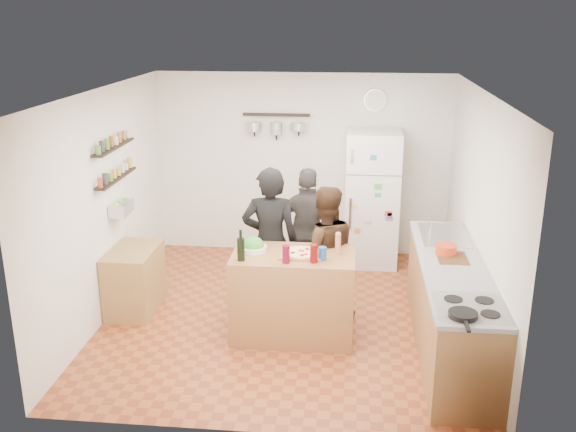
# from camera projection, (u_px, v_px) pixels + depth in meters

# --- Properties ---
(room_shell) EXTENTS (4.20, 4.20, 4.20)m
(room_shell) POSITION_uv_depth(u_px,v_px,m) (291.00, 200.00, 7.19)
(room_shell) COLOR brown
(room_shell) RESTS_ON ground
(prep_island) EXTENTS (1.25, 0.72, 0.91)m
(prep_island) POSITION_uv_depth(u_px,v_px,m) (293.00, 295.00, 6.66)
(prep_island) COLOR brown
(prep_island) RESTS_ON floor
(pizza_board) EXTENTS (0.42, 0.34, 0.02)m
(pizza_board) POSITION_uv_depth(u_px,v_px,m) (301.00, 254.00, 6.49)
(pizza_board) COLOR brown
(pizza_board) RESTS_ON prep_island
(pizza) EXTENTS (0.34, 0.34, 0.02)m
(pizza) POSITION_uv_depth(u_px,v_px,m) (301.00, 252.00, 6.48)
(pizza) COLOR #D2B58A
(pizza) RESTS_ON pizza_board
(salad_bowl) EXTENTS (0.28, 0.28, 0.06)m
(salad_bowl) POSITION_uv_depth(u_px,v_px,m) (253.00, 248.00, 6.60)
(salad_bowl) COLOR silver
(salad_bowl) RESTS_ON prep_island
(wine_bottle) EXTENTS (0.08, 0.08, 0.23)m
(wine_bottle) POSITION_uv_depth(u_px,v_px,m) (241.00, 249.00, 6.33)
(wine_bottle) COLOR black
(wine_bottle) RESTS_ON prep_island
(wine_glass_near) EXTENTS (0.07, 0.07, 0.18)m
(wine_glass_near) POSITION_uv_depth(u_px,v_px,m) (286.00, 254.00, 6.27)
(wine_glass_near) COLOR #53071C
(wine_glass_near) RESTS_ON prep_island
(wine_glass_far) EXTENTS (0.08, 0.08, 0.18)m
(wine_glass_far) POSITION_uv_depth(u_px,v_px,m) (314.00, 254.00, 6.28)
(wine_glass_far) COLOR #5C0708
(wine_glass_far) RESTS_ON prep_island
(pepper_mill) EXTENTS (0.06, 0.06, 0.19)m
(pepper_mill) POSITION_uv_depth(u_px,v_px,m) (338.00, 245.00, 6.50)
(pepper_mill) COLOR #B06D4A
(pepper_mill) RESTS_ON prep_island
(salt_canister) EXTENTS (0.08, 0.08, 0.13)m
(salt_canister) POSITION_uv_depth(u_px,v_px,m) (322.00, 253.00, 6.36)
(salt_canister) COLOR navy
(salt_canister) RESTS_ON prep_island
(person_left) EXTENTS (0.65, 0.45, 1.70)m
(person_left) POSITION_uv_depth(u_px,v_px,m) (270.00, 242.00, 7.03)
(person_left) COLOR black
(person_left) RESTS_ON floor
(person_center) EXTENTS (0.85, 0.72, 1.52)m
(person_center) POSITION_uv_depth(u_px,v_px,m) (324.00, 254.00, 6.94)
(person_center) COLOR black
(person_center) RESTS_ON floor
(person_back) EXTENTS (0.94, 0.46, 1.55)m
(person_back) POSITION_uv_depth(u_px,v_px,m) (308.00, 232.00, 7.59)
(person_back) COLOR #302D2B
(person_back) RESTS_ON floor
(counter_run) EXTENTS (0.63, 2.63, 0.90)m
(counter_run) POSITION_uv_depth(u_px,v_px,m) (451.00, 308.00, 6.38)
(counter_run) COLOR #9E7042
(counter_run) RESTS_ON floor
(stove_top) EXTENTS (0.60, 0.62, 0.02)m
(stove_top) POSITION_uv_depth(u_px,v_px,m) (471.00, 308.00, 5.34)
(stove_top) COLOR white
(stove_top) RESTS_ON counter_run
(skillet) EXTENTS (0.24, 0.24, 0.05)m
(skillet) POSITION_uv_depth(u_px,v_px,m) (463.00, 315.00, 5.15)
(skillet) COLOR black
(skillet) RESTS_ON stove_top
(sink) EXTENTS (0.50, 0.80, 0.03)m
(sink) POSITION_uv_depth(u_px,v_px,m) (444.00, 236.00, 7.04)
(sink) COLOR silver
(sink) RESTS_ON counter_run
(cutting_board) EXTENTS (0.30, 0.40, 0.02)m
(cutting_board) POSITION_uv_depth(u_px,v_px,m) (452.00, 259.00, 6.40)
(cutting_board) COLOR #915E35
(cutting_board) RESTS_ON counter_run
(red_bowl) EXTENTS (0.21, 0.21, 0.09)m
(red_bowl) POSITION_uv_depth(u_px,v_px,m) (446.00, 249.00, 6.50)
(red_bowl) COLOR red
(red_bowl) RESTS_ON counter_run
(fridge) EXTENTS (0.70, 0.68, 1.80)m
(fridge) POSITION_uv_depth(u_px,v_px,m) (372.00, 198.00, 8.49)
(fridge) COLOR white
(fridge) RESTS_ON floor
(wall_clock) EXTENTS (0.30, 0.03, 0.30)m
(wall_clock) POSITION_uv_depth(u_px,v_px,m) (375.00, 100.00, 8.42)
(wall_clock) COLOR silver
(wall_clock) RESTS_ON back_wall
(spice_shelf_lower) EXTENTS (0.12, 1.00, 0.02)m
(spice_shelf_lower) POSITION_uv_depth(u_px,v_px,m) (116.00, 178.00, 7.12)
(spice_shelf_lower) COLOR black
(spice_shelf_lower) RESTS_ON left_wall
(spice_shelf_upper) EXTENTS (0.12, 1.00, 0.02)m
(spice_shelf_upper) POSITION_uv_depth(u_px,v_px,m) (114.00, 147.00, 7.01)
(spice_shelf_upper) COLOR black
(spice_shelf_upper) RESTS_ON left_wall
(produce_basket) EXTENTS (0.18, 0.35, 0.14)m
(produce_basket) POSITION_uv_depth(u_px,v_px,m) (121.00, 208.00, 7.23)
(produce_basket) COLOR silver
(produce_basket) RESTS_ON left_wall
(side_table) EXTENTS (0.50, 0.80, 0.73)m
(side_table) POSITION_uv_depth(u_px,v_px,m) (134.00, 280.00, 7.26)
(side_table) COLOR #A98247
(side_table) RESTS_ON floor
(pot_rack) EXTENTS (0.90, 0.04, 0.04)m
(pot_rack) POSITION_uv_depth(u_px,v_px,m) (276.00, 115.00, 8.54)
(pot_rack) COLOR black
(pot_rack) RESTS_ON back_wall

